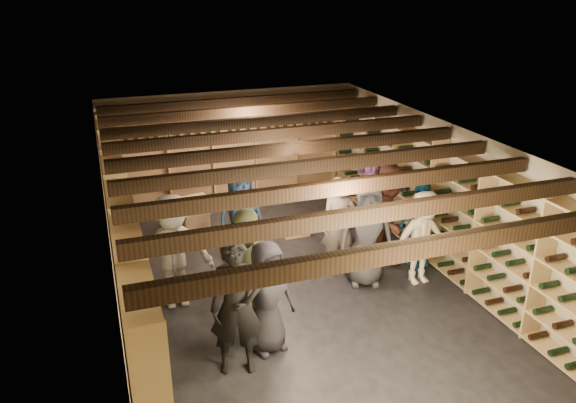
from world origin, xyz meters
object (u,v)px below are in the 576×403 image
Objects in this scene: person_4 at (419,224)px; crate_stack_right at (249,242)px; person_3 at (423,238)px; person_7 at (339,226)px; person_12 at (367,234)px; person_2 at (251,271)px; person_11 at (369,194)px; person_1 at (237,307)px; crate_loose at (295,231)px; person_9 at (174,252)px; person_0 at (267,297)px; person_8 at (390,219)px; crate_stack_left at (195,213)px; person_6 at (241,216)px.

crate_stack_right is at bearing 135.77° from person_4.
person_7 reaches higher than person_3.
person_3 is at bearing 0.27° from person_12.
person_11 is at bearing 49.65° from person_2.
crate_stack_right is 0.32× the size of person_1.
person_2 is (-1.62, -2.66, 0.81)m from crate_loose.
person_11 is (3.88, 1.38, -0.09)m from person_9.
person_8 is (2.55, 1.41, 0.16)m from person_0.
crate_stack_left is 0.42× the size of person_11.
person_7 is 0.55m from person_12.
person_11 is at bearing 80.75° from person_12.
person_8 is 1.09× the size of person_12.
person_4 is at bearing -49.55° from crate_loose.
person_2 is at bearing -87.71° from crate_stack_left.
person_0 reaches higher than crate_stack_right.
person_6 is at bearing 144.39° from person_3.
person_9 is (-1.51, -1.38, 0.72)m from crate_stack_right.
person_11 is 1.94m from person_12.
person_6 is (0.39, 1.99, -0.05)m from person_2.
person_3 reaches higher than person_4.
crate_stack_left is 1.17× the size of crate_stack_right.
person_7 is 1.03× the size of person_11.
person_4 is 0.57m from person_8.
person_1 is at bearing -168.63° from person_8.
person_1 reaches higher than person_6.
person_11 is (2.91, 2.85, 0.02)m from person_0.
person_9 is at bearing -137.60° from crate_stack_right.
person_12 is (-0.85, 0.28, 0.08)m from person_3.
person_9 is 1.11× the size of person_11.
person_1 is 2.93m from person_6.
person_0 is 2.31m from person_12.
person_2 is 2.11m from person_7.
person_11 reaches higher than person_3.
person_9 is 1.03× the size of person_12.
person_7 is 0.93× the size of person_9.
crate_loose is at bearing 120.91° from person_12.
person_1 is at bearing -113.56° from person_6.
person_7 is at bearing 26.39° from person_0.
crate_stack_right is 2.17m from person_9.
person_11 reaches higher than crate_stack_left.
crate_stack_left is at bearing 131.29° from person_3.
person_8 is 1.17× the size of person_11.
person_0 is 0.83× the size of person_8.
person_4 is 0.90× the size of person_12.
crate_loose is 0.32× the size of person_0.
crate_loose is at bearing 35.67° from person_9.
person_2 is at bearing 80.01° from person_0.
person_0 is 2.56m from person_6.
person_0 is at bearing -100.77° from crate_stack_right.
person_8 is 3.52m from person_9.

